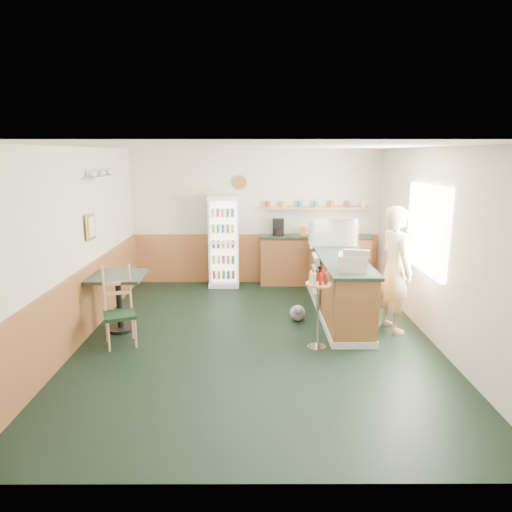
{
  "coord_description": "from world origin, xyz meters",
  "views": [
    {
      "loc": [
        -0.02,
        -6.19,
        2.6
      ],
      "look_at": [
        0.0,
        0.6,
        1.08
      ],
      "focal_mm": 32.0,
      "sensor_mm": 36.0,
      "label": 1
    }
  ],
  "objects_px": {
    "condiment_stand": "(318,298)",
    "cafe_chair": "(121,303)",
    "drinks_fridge": "(224,241)",
    "shopkeeper": "(395,270)",
    "cash_register": "(353,262)",
    "cafe_table": "(118,291)",
    "display_case": "(333,233)"
  },
  "relations": [
    {
      "from": "condiment_stand",
      "to": "cafe_chair",
      "type": "height_order",
      "value": "cafe_chair"
    },
    {
      "from": "drinks_fridge",
      "to": "shopkeeper",
      "type": "xyz_separation_m",
      "value": [
        2.68,
        -2.43,
        0.04
      ]
    },
    {
      "from": "drinks_fridge",
      "to": "condiment_stand",
      "type": "height_order",
      "value": "drinks_fridge"
    },
    {
      "from": "drinks_fridge",
      "to": "condiment_stand",
      "type": "relative_size",
      "value": 1.68
    },
    {
      "from": "cash_register",
      "to": "shopkeeper",
      "type": "xyz_separation_m",
      "value": [
        0.7,
        0.32,
        -0.18
      ]
    },
    {
      "from": "condiment_stand",
      "to": "cafe_table",
      "type": "height_order",
      "value": "condiment_stand"
    },
    {
      "from": "cafe_table",
      "to": "cafe_chair",
      "type": "height_order",
      "value": "cafe_chair"
    },
    {
      "from": "cash_register",
      "to": "display_case",
      "type": "bearing_deg",
      "value": 102.22
    },
    {
      "from": "drinks_fridge",
      "to": "cafe_table",
      "type": "distance_m",
      "value": 2.82
    },
    {
      "from": "condiment_stand",
      "to": "display_case",
      "type": "bearing_deg",
      "value": 75.59
    },
    {
      "from": "drinks_fridge",
      "to": "shopkeeper",
      "type": "height_order",
      "value": "shopkeeper"
    },
    {
      "from": "drinks_fridge",
      "to": "shopkeeper",
      "type": "distance_m",
      "value": 3.62
    },
    {
      "from": "cash_register",
      "to": "cafe_chair",
      "type": "relative_size",
      "value": 0.38
    },
    {
      "from": "cash_register",
      "to": "condiment_stand",
      "type": "xyz_separation_m",
      "value": [
        -0.52,
        -0.34,
        -0.4
      ]
    },
    {
      "from": "drinks_fridge",
      "to": "cash_register",
      "type": "height_order",
      "value": "drinks_fridge"
    },
    {
      "from": "cash_register",
      "to": "cafe_chair",
      "type": "xyz_separation_m",
      "value": [
        -3.23,
        -0.15,
        -0.55
      ]
    },
    {
      "from": "drinks_fridge",
      "to": "display_case",
      "type": "xyz_separation_m",
      "value": [
        1.98,
        -1.07,
        0.34
      ]
    },
    {
      "from": "drinks_fridge",
      "to": "shopkeeper",
      "type": "bearing_deg",
      "value": -42.16
    },
    {
      "from": "display_case",
      "to": "cafe_chair",
      "type": "xyz_separation_m",
      "value": [
        -3.23,
        -1.82,
        -0.67
      ]
    },
    {
      "from": "display_case",
      "to": "shopkeeper",
      "type": "relative_size",
      "value": 0.44
    },
    {
      "from": "cash_register",
      "to": "cafe_chair",
      "type": "height_order",
      "value": "cash_register"
    },
    {
      "from": "shopkeeper",
      "to": "condiment_stand",
      "type": "relative_size",
      "value": 1.75
    },
    {
      "from": "condiment_stand",
      "to": "cafe_table",
      "type": "xyz_separation_m",
      "value": [
        -2.88,
        0.67,
        -0.12
      ]
    },
    {
      "from": "display_case",
      "to": "condiment_stand",
      "type": "relative_size",
      "value": 0.78
    },
    {
      "from": "shopkeeper",
      "to": "cafe_table",
      "type": "bearing_deg",
      "value": 75.32
    },
    {
      "from": "drinks_fridge",
      "to": "cafe_chair",
      "type": "height_order",
      "value": "drinks_fridge"
    },
    {
      "from": "condiment_stand",
      "to": "cafe_chair",
      "type": "xyz_separation_m",
      "value": [
        -2.71,
        0.19,
        -0.14
      ]
    },
    {
      "from": "cash_register",
      "to": "condiment_stand",
      "type": "relative_size",
      "value": 0.39
    },
    {
      "from": "drinks_fridge",
      "to": "cash_register",
      "type": "xyz_separation_m",
      "value": [
        1.98,
        -2.74,
        0.22
      ]
    },
    {
      "from": "cafe_table",
      "to": "condiment_stand",
      "type": "bearing_deg",
      "value": -13.01
    },
    {
      "from": "drinks_fridge",
      "to": "cafe_table",
      "type": "xyz_separation_m",
      "value": [
        -1.42,
        -2.41,
        -0.3
      ]
    },
    {
      "from": "condiment_stand",
      "to": "cafe_table",
      "type": "bearing_deg",
      "value": 166.99
    }
  ]
}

